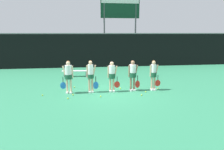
% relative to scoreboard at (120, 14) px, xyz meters
% --- Properties ---
extents(ground_plane, '(140.00, 140.00, 0.00)m').
position_rel_scoreboard_xyz_m(ground_plane, '(-2.26, -10.47, -4.83)').
color(ground_plane, '#2D7F56').
extents(fence_windscreen, '(60.00, 0.08, 3.04)m').
position_rel_scoreboard_xyz_m(fence_windscreen, '(-2.26, -1.98, -3.30)').
color(fence_windscreen, black).
rests_on(fence_windscreen, ground_plane).
extents(scoreboard, '(3.80, 0.15, 6.18)m').
position_rel_scoreboard_xyz_m(scoreboard, '(0.00, 0.00, 0.00)').
color(scoreboard, '#515156').
rests_on(scoreboard, ground_plane).
extents(bench_courtside, '(1.89, 0.48, 0.42)m').
position_rel_scoreboard_xyz_m(bench_courtside, '(-4.30, -6.06, -4.46)').
color(bench_courtside, silver).
rests_on(bench_courtside, ground_plane).
extents(player_0, '(0.69, 0.40, 1.70)m').
position_rel_scoreboard_xyz_m(player_0, '(-4.52, -10.44, -3.82)').
color(player_0, beige).
rests_on(player_0, ground_plane).
extents(player_1, '(0.62, 0.33, 1.69)m').
position_rel_scoreboard_xyz_m(player_1, '(-3.38, -10.43, -3.86)').
color(player_1, tan).
rests_on(player_1, ground_plane).
extents(player_2, '(0.65, 0.36, 1.64)m').
position_rel_scoreboard_xyz_m(player_2, '(-2.27, -10.46, -3.87)').
color(player_2, tan).
rests_on(player_2, ground_plane).
extents(player_3, '(0.66, 0.40, 1.66)m').
position_rel_scoreboard_xyz_m(player_3, '(-1.14, -10.39, -3.85)').
color(player_3, '#8C664C').
rests_on(player_3, ground_plane).
extents(player_4, '(0.63, 0.33, 1.64)m').
position_rel_scoreboard_xyz_m(player_4, '(0.00, -10.44, -3.88)').
color(player_4, tan).
rests_on(player_4, ground_plane).
extents(tennis_ball_0, '(0.07, 0.07, 0.07)m').
position_rel_scoreboard_xyz_m(tennis_ball_0, '(-4.80, -8.48, -4.79)').
color(tennis_ball_0, '#CCE033').
rests_on(tennis_ball_0, ground_plane).
extents(tennis_ball_1, '(0.07, 0.07, 0.07)m').
position_rel_scoreboard_xyz_m(tennis_ball_1, '(-2.89, -9.24, -4.80)').
color(tennis_ball_1, '#CCE033').
rests_on(tennis_ball_1, ground_plane).
extents(tennis_ball_2, '(0.07, 0.07, 0.07)m').
position_rel_scoreboard_xyz_m(tennis_ball_2, '(-4.30, -10.84, -4.80)').
color(tennis_ball_2, '#CCE033').
rests_on(tennis_ball_2, ground_plane).
extents(tennis_ball_3, '(0.07, 0.07, 0.07)m').
position_rel_scoreboard_xyz_m(tennis_ball_3, '(-2.95, -11.33, -4.80)').
color(tennis_ball_3, '#CCE033').
rests_on(tennis_ball_3, ground_plane).
extents(tennis_ball_4, '(0.07, 0.07, 0.07)m').
position_rel_scoreboard_xyz_m(tennis_ball_4, '(-4.52, -11.44, -4.79)').
color(tennis_ball_4, '#CCE033').
rests_on(tennis_ball_4, ground_plane).
extents(tennis_ball_5, '(0.07, 0.07, 0.07)m').
position_rel_scoreboard_xyz_m(tennis_ball_5, '(-4.86, -9.18, -4.80)').
color(tennis_ball_5, '#CCE033').
rests_on(tennis_ball_5, ground_plane).
extents(tennis_ball_6, '(0.07, 0.07, 0.07)m').
position_rel_scoreboard_xyz_m(tennis_ball_6, '(-5.81, -10.71, -4.80)').
color(tennis_ball_6, '#CCE033').
rests_on(tennis_ball_6, ground_plane).
extents(tennis_ball_7, '(0.07, 0.07, 0.07)m').
position_rel_scoreboard_xyz_m(tennis_ball_7, '(-0.53, -10.83, -4.80)').
color(tennis_ball_7, '#CCE033').
rests_on(tennis_ball_7, ground_plane).
extents(tennis_ball_8, '(0.07, 0.07, 0.07)m').
position_rel_scoreboard_xyz_m(tennis_ball_8, '(-0.91, -11.39, -4.80)').
color(tennis_ball_8, '#CCE033').
rests_on(tennis_ball_8, ground_plane).
extents(tennis_ball_9, '(0.06, 0.06, 0.06)m').
position_rel_scoreboard_xyz_m(tennis_ball_9, '(0.36, -10.24, -4.80)').
color(tennis_ball_9, '#CCE033').
rests_on(tennis_ball_9, ground_plane).
extents(tennis_ball_10, '(0.07, 0.07, 0.07)m').
position_rel_scoreboard_xyz_m(tennis_ball_10, '(-4.28, -9.29, -4.80)').
color(tennis_ball_10, '#CCE033').
rests_on(tennis_ball_10, ground_plane).
extents(tennis_ball_11, '(0.07, 0.07, 0.07)m').
position_rel_scoreboard_xyz_m(tennis_ball_11, '(-1.72, -9.96, -4.79)').
color(tennis_ball_11, '#CCE033').
rests_on(tennis_ball_11, ground_plane).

